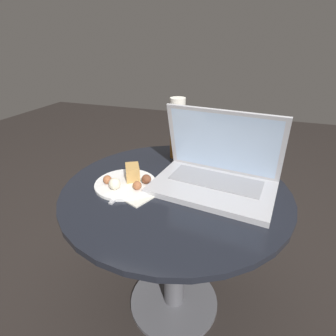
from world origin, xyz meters
TOP-DOWN VIEW (x-y plane):
  - ground_plane at (0.00, 0.00)m, footprint 6.00×6.00m
  - table at (0.00, 0.00)m, footprint 0.72×0.72m
  - napkin at (-0.13, -0.06)m, footprint 0.22×0.19m
  - laptop at (0.12, 0.04)m, footprint 0.39×0.28m
  - beer_glass at (-0.07, 0.23)m, footprint 0.06×0.06m
  - snack_plate at (-0.15, -0.04)m, footprint 0.20×0.20m
  - fork at (-0.14, -0.06)m, footprint 0.03×0.17m

SIDE VIEW (x-z plane):
  - ground_plane at x=0.00m, z-range 0.00..0.00m
  - table at x=0.00m, z-range 0.14..0.68m
  - napkin at x=-0.13m, z-range 0.55..0.55m
  - fork at x=-0.14m, z-range 0.55..0.55m
  - snack_plate at x=-0.15m, z-range 0.53..0.59m
  - laptop at x=0.12m, z-range 0.48..0.72m
  - beer_glass at x=-0.07m, z-range 0.55..0.78m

